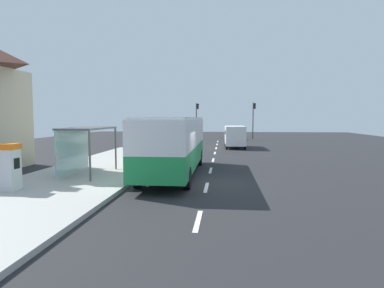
# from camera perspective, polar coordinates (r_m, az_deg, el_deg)

# --- Properties ---
(ground_plane) EXTENTS (56.00, 92.00, 0.04)m
(ground_plane) POSITION_cam_1_polar(r_m,az_deg,el_deg) (30.31, 3.44, -1.60)
(ground_plane) COLOR #262628
(sidewalk_platform) EXTENTS (6.20, 30.00, 0.18)m
(sidewalk_platform) POSITION_cam_1_polar(r_m,az_deg,el_deg) (19.82, -16.72, -4.69)
(sidewalk_platform) COLOR #ADAAA3
(sidewalk_platform) RESTS_ON ground
(lane_stripe_seg_0) EXTENTS (0.16, 2.20, 0.01)m
(lane_stripe_seg_0) POSITION_cam_1_polar(r_m,az_deg,el_deg) (10.64, 1.03, -12.90)
(lane_stripe_seg_0) COLOR silver
(lane_stripe_seg_0) RESTS_ON ground
(lane_stripe_seg_1) EXTENTS (0.16, 2.20, 0.01)m
(lane_stripe_seg_1) POSITION_cam_1_polar(r_m,az_deg,el_deg) (15.47, 2.45, -7.38)
(lane_stripe_seg_1) COLOR silver
(lane_stripe_seg_1) RESTS_ON ground
(lane_stripe_seg_2) EXTENTS (0.16, 2.20, 0.01)m
(lane_stripe_seg_2) POSITION_cam_1_polar(r_m,az_deg,el_deg) (20.38, 3.17, -4.49)
(lane_stripe_seg_2) COLOR silver
(lane_stripe_seg_2) RESTS_ON ground
(lane_stripe_seg_3) EXTENTS (0.16, 2.20, 0.01)m
(lane_stripe_seg_3) POSITION_cam_1_polar(r_m,az_deg,el_deg) (25.33, 3.61, -2.73)
(lane_stripe_seg_3) COLOR silver
(lane_stripe_seg_3) RESTS_ON ground
(lane_stripe_seg_4) EXTENTS (0.16, 2.20, 0.01)m
(lane_stripe_seg_4) POSITION_cam_1_polar(r_m,az_deg,el_deg) (30.30, 3.91, -1.55)
(lane_stripe_seg_4) COLOR silver
(lane_stripe_seg_4) RESTS_ON ground
(lane_stripe_seg_5) EXTENTS (0.16, 2.20, 0.01)m
(lane_stripe_seg_5) POSITION_cam_1_polar(r_m,az_deg,el_deg) (35.27, 4.12, -0.70)
(lane_stripe_seg_5) COLOR silver
(lane_stripe_seg_5) RESTS_ON ground
(lane_stripe_seg_6) EXTENTS (0.16, 2.20, 0.01)m
(lane_stripe_seg_6) POSITION_cam_1_polar(r_m,az_deg,el_deg) (40.25, 4.28, -0.06)
(lane_stripe_seg_6) COLOR silver
(lane_stripe_seg_6) RESTS_ON ground
(lane_stripe_seg_7) EXTENTS (0.16, 2.20, 0.01)m
(lane_stripe_seg_7) POSITION_cam_1_polar(r_m,az_deg,el_deg) (45.24, 4.40, 0.44)
(lane_stripe_seg_7) COLOR silver
(lane_stripe_seg_7) RESTS_ON ground
(bus) EXTENTS (2.54, 11.01, 3.21)m
(bus) POSITION_cam_1_polar(r_m,az_deg,el_deg) (18.66, -3.04, 0.35)
(bus) COLOR #1E8C47
(bus) RESTS_ON ground
(white_van) EXTENTS (2.13, 5.24, 2.30)m
(white_van) POSITION_cam_1_polar(r_m,az_deg,el_deg) (35.89, 7.27, 1.50)
(white_van) COLOR white
(white_van) RESTS_ON ground
(sedan_near) EXTENTS (1.92, 4.44, 1.52)m
(sedan_near) POSITION_cam_1_polar(r_m,az_deg,el_deg) (49.59, 6.87, 1.68)
(sedan_near) COLOR #B7B7BC
(sedan_near) RESTS_ON ground
(sedan_far) EXTENTS (1.86, 4.41, 1.52)m
(sedan_far) POSITION_cam_1_polar(r_m,az_deg,el_deg) (56.57, 6.69, 2.03)
(sedan_far) COLOR #195933
(sedan_far) RESTS_ON ground
(ticket_machine) EXTENTS (0.66, 0.76, 1.94)m
(ticket_machine) POSITION_cam_1_polar(r_m,az_deg,el_deg) (15.85, -28.53, -3.36)
(ticket_machine) COLOR silver
(ticket_machine) RESTS_ON sidewalk_platform
(recycling_bin_yellow) EXTENTS (0.52, 0.52, 0.95)m
(recycling_bin_yellow) POSITION_cam_1_polar(r_m,az_deg,el_deg) (19.71, -10.02, -2.96)
(recycling_bin_yellow) COLOR yellow
(recycling_bin_yellow) RESTS_ON sidewalk_platform
(recycling_bin_green) EXTENTS (0.52, 0.52, 0.95)m
(recycling_bin_green) POSITION_cam_1_polar(r_m,az_deg,el_deg) (20.38, -9.50, -2.71)
(recycling_bin_green) COLOR green
(recycling_bin_green) RESTS_ON sidewalk_platform
(recycling_bin_orange) EXTENTS (0.52, 0.52, 0.95)m
(recycling_bin_orange) POSITION_cam_1_polar(r_m,az_deg,el_deg) (21.05, -9.01, -2.47)
(recycling_bin_orange) COLOR orange
(recycling_bin_orange) RESTS_ON sidewalk_platform
(recycling_bin_blue) EXTENTS (0.52, 0.52, 0.95)m
(recycling_bin_blue) POSITION_cam_1_polar(r_m,az_deg,el_deg) (21.72, -8.55, -2.25)
(recycling_bin_blue) COLOR blue
(recycling_bin_blue) RESTS_ON sidewalk_platform
(traffic_light_near_side) EXTENTS (0.49, 0.28, 5.44)m
(traffic_light_near_side) POSITION_cam_1_polar(r_m,az_deg,el_deg) (51.24, 10.44, 4.86)
(traffic_light_near_side) COLOR #2D2D2D
(traffic_light_near_side) RESTS_ON ground
(traffic_light_far_side) EXTENTS (0.49, 0.28, 5.44)m
(traffic_light_far_side) POSITION_cam_1_polar(r_m,az_deg,el_deg) (52.01, 0.85, 4.93)
(traffic_light_far_side) COLOR #2D2D2D
(traffic_light_far_side) RESTS_ON ground
(bus_shelter) EXTENTS (1.80, 4.00, 2.50)m
(bus_shelter) POSITION_cam_1_polar(r_m,az_deg,el_deg) (18.65, -18.11, 0.92)
(bus_shelter) COLOR #4C4C51
(bus_shelter) RESTS_ON sidewalk_platform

